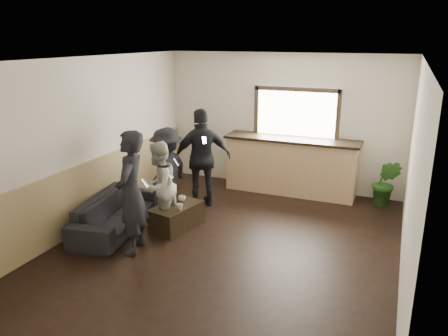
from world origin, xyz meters
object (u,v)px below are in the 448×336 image
at_px(cup_b, 180,207).
at_px(potted_plant, 386,183).
at_px(coffee_table, 177,217).
at_px(cup_a, 182,198).
at_px(person_c, 167,171).
at_px(bar_counter, 291,162).
at_px(person_a, 131,193).
at_px(person_b, 159,186).
at_px(person_d, 202,158).
at_px(sofa, 116,213).

distance_m(cup_b, potted_plant, 3.97).
height_order(coffee_table, cup_a, cup_a).
xyz_separation_m(coffee_table, person_c, (-0.48, 0.56, 0.59)).
relative_size(cup_a, person_c, 0.08).
distance_m(bar_counter, person_a, 3.77).
height_order(person_b, person_d, person_d).
height_order(bar_counter, person_d, bar_counter).
bearing_deg(coffee_table, cup_b, -43.96).
relative_size(potted_plant, person_d, 0.49).
height_order(person_c, person_d, person_d).
distance_m(cup_b, person_d, 1.35).
height_order(coffee_table, person_d, person_d).
height_order(sofa, person_d, person_d).
height_order(bar_counter, person_a, bar_counter).
height_order(bar_counter, sofa, bar_counter).
xyz_separation_m(cup_b, potted_plant, (3.03, 2.56, 0.00)).
bearing_deg(bar_counter, coffee_table, -118.18).
bearing_deg(person_d, sofa, 22.97).
bearing_deg(person_a, bar_counter, 140.08).
height_order(cup_b, person_c, person_c).
bearing_deg(potted_plant, cup_b, -139.80).
bearing_deg(coffee_table, potted_plant, 37.36).
xyz_separation_m(potted_plant, person_c, (-3.65, -1.86, 0.33)).
distance_m(bar_counter, sofa, 3.67).
xyz_separation_m(sofa, person_b, (0.68, 0.29, 0.46)).
relative_size(sofa, person_b, 1.31).
relative_size(sofa, person_a, 1.06).
relative_size(cup_b, person_d, 0.06).
bearing_deg(cup_a, person_d, 91.89).
bearing_deg(cup_a, person_c, 143.90).
distance_m(cup_a, person_d, 1.02).
bearing_deg(person_b, coffee_table, 117.95).
xyz_separation_m(person_b, person_d, (0.20, 1.24, 0.18)).
relative_size(potted_plant, person_a, 0.49).
xyz_separation_m(sofa, person_c, (0.45, 0.98, 0.50)).
distance_m(cup_b, person_b, 0.49).
relative_size(sofa, potted_plant, 2.15).
bearing_deg(person_b, cup_b, 88.58).
relative_size(person_c, person_d, 0.85).
distance_m(cup_b, person_c, 0.99).
xyz_separation_m(cup_b, person_b, (-0.38, 0.01, 0.30)).
bearing_deg(person_b, bar_counter, 149.01).
bearing_deg(sofa, potted_plant, -64.79).
distance_m(bar_counter, person_d, 1.94).
bearing_deg(potted_plant, person_c, -152.93).
xyz_separation_m(person_b, person_c, (-0.23, 0.69, 0.04)).
relative_size(cup_b, person_c, 0.07).
xyz_separation_m(coffee_table, person_b, (-0.24, -0.13, 0.55)).
distance_m(coffee_table, person_d, 1.33).
relative_size(bar_counter, coffee_table, 2.99).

